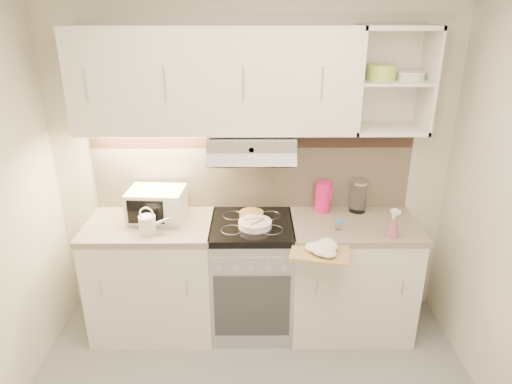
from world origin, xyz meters
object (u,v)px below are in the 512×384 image
pink_pitcher (323,197)px  glass_jar (358,196)px  spray_bottle (393,225)px  cutting_board (320,250)px  electric_range (252,276)px  plate_stack (255,224)px  watering_can (148,223)px  microwave (157,204)px

pink_pitcher → glass_jar: (0.27, 0.00, 0.01)m
spray_bottle → cutting_board: 0.53m
glass_jar → spray_bottle: size_ratio=1.13×
electric_range → pink_pitcher: (0.54, 0.20, 0.57)m
pink_pitcher → glass_jar: bearing=16.7°
electric_range → plate_stack: 0.48m
plate_stack → pink_pitcher: 0.59m
watering_can → plate_stack: bearing=7.8°
electric_range → microwave: bearing=173.3°
microwave → watering_can: (-0.02, -0.23, -0.04)m
electric_range → glass_jar: size_ratio=3.60×
watering_can → glass_jar: glass_jar is taller
watering_can → glass_jar: size_ratio=0.91×
electric_range → pink_pitcher: size_ratio=3.85×
electric_range → pink_pitcher: pink_pitcher is taller
pink_pitcher → cutting_board: size_ratio=0.62×
pink_pitcher → spray_bottle: bearing=-28.6°
plate_stack → spray_bottle: 0.95m
electric_range → microwave: size_ratio=2.15×
microwave → cutting_board: size_ratio=1.11×
electric_range → glass_jar: (0.81, 0.20, 0.58)m
glass_jar → watering_can: bearing=-167.0°
electric_range → plate_stack: plate_stack is taller
electric_range → pink_pitcher: 0.81m
watering_can → spray_bottle: spray_bottle is taller
pink_pitcher → electric_range: bearing=-143.0°
cutting_board → pink_pitcher: bearing=94.0°
microwave → pink_pitcher: (1.24, 0.12, 0.00)m
glass_jar → cutting_board: bearing=-122.7°
microwave → cutting_board: 1.24m
microwave → plate_stack: (0.72, -0.15, -0.09)m
spray_bottle → cutting_board: (-0.50, -0.13, -0.12)m
microwave → watering_can: microwave is taller
plate_stack → spray_bottle: (0.93, -0.15, 0.06)m
watering_can → spray_bottle: size_ratio=1.02×
glass_jar → cutting_board: (-0.35, -0.55, -0.16)m
microwave → plate_stack: microwave is taller
watering_can → cutting_board: bearing=-8.4°
glass_jar → spray_bottle: 0.45m
electric_range → watering_can: watering_can is taller
microwave → cutting_board: (1.15, -0.43, -0.14)m
microwave → plate_stack: bearing=-7.9°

